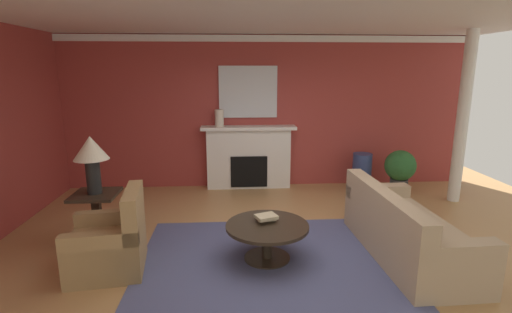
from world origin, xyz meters
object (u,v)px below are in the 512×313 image
at_px(armchair_near_window, 111,245).
at_px(vase_mantel_left, 219,118).
at_px(coffee_table, 267,233).
at_px(vase_tall_corner, 362,172).
at_px(fireplace, 249,159).
at_px(side_table, 97,215).
at_px(mantel_mirror, 248,92).
at_px(potted_plant, 400,169).
at_px(sofa, 405,233).
at_px(table_lamp, 91,154).

xyz_separation_m(armchair_near_window, vase_mantel_left, (1.17, 3.02, 1.07)).
xyz_separation_m(coffee_table, vase_tall_corner, (2.06, 2.64, 0.02)).
distance_m(fireplace, side_table, 3.16).
height_order(vase_tall_corner, vase_mantel_left, vase_mantel_left).
height_order(mantel_mirror, coffee_table, mantel_mirror).
distance_m(fireplace, coffee_table, 2.95).
relative_size(mantel_mirror, potted_plant, 1.32).
relative_size(vase_tall_corner, vase_mantel_left, 2.21).
bearing_deg(vase_mantel_left, vase_tall_corner, -5.30).
bearing_deg(side_table, sofa, -8.61).
xyz_separation_m(vase_tall_corner, vase_mantel_left, (-2.70, 0.25, 1.02)).
bearing_deg(vase_mantel_left, coffee_table, -77.47).
bearing_deg(sofa, coffee_table, 179.62).
distance_m(coffee_table, vase_tall_corner, 3.34).
bearing_deg(table_lamp, side_table, 0.00).
xyz_separation_m(sofa, vase_mantel_left, (-2.34, 2.90, 1.08)).
bearing_deg(fireplace, side_table, -131.65).
height_order(mantel_mirror, table_lamp, mantel_mirror).
height_order(side_table, potted_plant, potted_plant).
xyz_separation_m(armchair_near_window, table_lamp, (-0.38, 0.72, 0.92)).
distance_m(mantel_mirror, sofa, 3.88).
relative_size(sofa, coffee_table, 2.13).
distance_m(table_lamp, vase_mantel_left, 2.78).
relative_size(armchair_near_window, vase_tall_corner, 1.33).
distance_m(sofa, table_lamp, 4.04).
bearing_deg(table_lamp, potted_plant, 19.81).
distance_m(side_table, vase_mantel_left, 2.94).
relative_size(fireplace, armchair_near_window, 1.89).
distance_m(fireplace, sofa, 3.46).
distance_m(coffee_table, side_table, 2.26).
distance_m(mantel_mirror, table_lamp, 3.31).
xyz_separation_m(mantel_mirror, sofa, (1.79, -3.07, -1.55)).
bearing_deg(mantel_mirror, armchair_near_window, -118.24).
height_order(coffee_table, table_lamp, table_lamp).
relative_size(mantel_mirror, coffee_table, 1.10).
height_order(fireplace, table_lamp, table_lamp).
bearing_deg(coffee_table, vase_mantel_left, 102.53).
bearing_deg(potted_plant, mantel_mirror, 165.05).
xyz_separation_m(sofa, side_table, (-3.89, 0.59, 0.10)).
height_order(coffee_table, vase_tall_corner, vase_tall_corner).
xyz_separation_m(coffee_table, side_table, (-2.19, 0.58, 0.06)).
relative_size(table_lamp, potted_plant, 0.90).
bearing_deg(side_table, vase_tall_corner, 25.88).
bearing_deg(table_lamp, fireplace, 48.35).
bearing_deg(vase_tall_corner, coffee_table, -127.95).
relative_size(fireplace, potted_plant, 2.16).
distance_m(sofa, vase_mantel_left, 3.88).
relative_size(mantel_mirror, side_table, 1.57).
height_order(coffee_table, potted_plant, potted_plant).
relative_size(mantel_mirror, table_lamp, 1.47).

